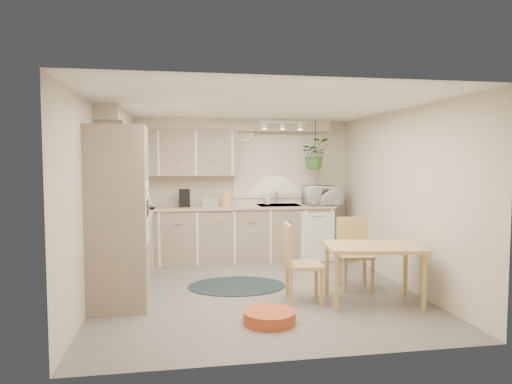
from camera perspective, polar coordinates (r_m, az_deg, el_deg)
The scene contains 35 objects.
floor at distance 6.10m, azimuth 0.03°, elevation -12.25°, with size 4.20×4.20×0.00m, color slate.
ceiling at distance 5.90m, azimuth 0.03°, elevation 10.73°, with size 4.20×4.20×0.00m, color white.
wall_back at distance 7.95m, azimuth -2.53°, elevation 0.33°, with size 4.00×0.04×2.40m, color beige.
wall_front at distance 3.84m, azimuth 5.35°, elevation -3.63°, with size 4.00×0.04×2.40m, color beige.
wall_left at distance 5.89m, azimuth -19.54°, elevation -1.19°, with size 0.04×4.20×2.40m, color beige.
wall_right at distance 6.52m, azimuth 17.62°, elevation -0.66°, with size 0.04×4.20×2.40m, color beige.
base_cab_left at distance 6.81m, azimuth -15.62°, elevation -6.81°, with size 0.60×1.85×0.90m, color gray.
base_cab_back at distance 7.72m, azimuth -3.71°, elevation -5.39°, with size 3.60×0.60×0.90m, color gray.
counter_left at distance 6.73m, azimuth -15.61°, elevation -2.87°, with size 0.64×1.89×0.04m, color #C8AE91.
counter_back at distance 7.65m, azimuth -3.72°, elevation -1.93°, with size 3.64×0.64×0.04m, color #C8AE91.
oven_stack at distance 5.48m, azimuth -16.82°, elevation -3.07°, with size 0.65×0.65×2.10m, color gray.
wall_oven_face at distance 5.45m, azimuth -13.48°, elevation -3.05°, with size 0.02×0.56×0.58m, color silver.
upper_cab_left at distance 6.83m, azimuth -16.78°, elevation 4.81°, with size 0.35×2.00×0.75m, color gray.
upper_cab_back at distance 7.70m, azimuth -9.81°, elevation 4.81°, with size 2.00×0.35×0.75m, color gray.
soffit_left at distance 6.86m, azimuth -17.07°, elevation 8.77°, with size 0.30×2.00×0.20m, color beige.
soffit_back at distance 7.79m, azimuth -3.89°, elevation 8.34°, with size 3.60×0.30×0.20m, color beige.
cooktop at distance 6.16m, azimuth -16.07°, elevation -3.28°, with size 0.52×0.58×0.02m, color silver.
range_hood at distance 6.13m, azimuth -16.34°, elevation 0.95°, with size 0.40×0.60×0.14m, color silver.
window_blinds at distance 8.03m, azimuth 2.46°, elevation 3.22°, with size 1.40×0.02×1.00m, color white.
window_frame at distance 8.04m, azimuth 2.44°, elevation 3.22°, with size 1.50×0.02×1.10m, color beige.
sink at distance 7.80m, azimuth 2.86°, elevation -1.95°, with size 0.70×0.48×0.10m, color #A0A2A7.
dishwasher_front at distance 7.73m, azimuth 7.72°, elevation -5.60°, with size 0.58×0.01×0.83m, color silver.
track_light_bar at distance 7.54m, azimuth 3.32°, elevation 8.72°, with size 0.80×0.04×0.04m, color silver.
wall_clock at distance 7.94m, azimuth -1.44°, elevation 7.40°, with size 0.30×0.30×0.03m, color gold.
dining_table at distance 5.71m, azimuth 14.39°, elevation -9.88°, with size 1.11×0.74×0.70m, color tan.
chair_left at distance 5.60m, azimuth 6.03°, elevation -8.75°, with size 0.45×0.45×0.95m, color tan.
chair_back at distance 6.27m, azimuth 12.33°, elevation -7.52°, with size 0.44×0.44×0.93m, color tan.
braided_rug at distance 6.32m, azimuth -2.41°, elevation -11.64°, with size 1.33×0.99×0.01m, color black.
pet_bed at distance 4.97m, azimuth 1.69°, elevation -15.34°, with size 0.55×0.55×0.13m, color #C23F26.
microwave at distance 7.88m, azimuth 8.26°, elevation -0.16°, with size 0.60×0.33×0.41m, color silver.
soap_bottle at distance 7.91m, azimuth 1.41°, elevation -1.29°, with size 0.08×0.18×0.08m, color silver.
hanging_plant at distance 7.82m, azimuth 7.41°, elevation 4.31°, with size 0.47×0.53×0.41m, color #326127.
coffee_maker at distance 7.60m, azimuth -8.95°, elevation -0.75°, with size 0.16×0.20×0.29m, color black.
toaster at distance 7.64m, azimuth -5.82°, elevation -1.20°, with size 0.26×0.15×0.16m, color #A0A2A7.
knife_block at distance 7.69m, azimuth -3.76°, elevation -0.83°, with size 0.11×0.11×0.24m, color tan.
Camera 1 is at (-0.99, -5.78, 1.71)m, focal length 32.00 mm.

